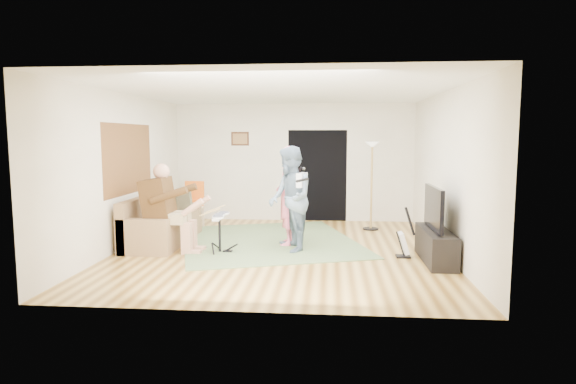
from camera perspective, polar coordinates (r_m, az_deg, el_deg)
The scene contains 19 objects.
floor at distance 8.38m, azimuth -0.90°, elevation -6.85°, with size 6.00×6.00×0.00m, color brown.
walls at distance 8.17m, azimuth -0.92°, elevation 2.40°, with size 5.50×6.00×2.70m, color silver, non-canonical shape.
ceiling at distance 8.19m, azimuth -0.94°, elevation 11.86°, with size 6.00×6.00×0.00m, color white.
window_blinds at distance 9.06m, azimuth -18.36°, elevation 3.74°, with size 2.05×2.05×0.00m, color brown.
doorway at distance 11.14m, azimuth 3.49°, elevation 1.94°, with size 2.10×2.10×0.00m, color black.
picture_frame at distance 11.29m, azimuth -5.71°, elevation 6.30°, with size 0.42×0.03×0.32m, color #3F2314.
area_rug at distance 9.05m, azimuth -2.31°, elevation -5.79°, with size 3.10×3.50×0.02m, color #577044.
sofa at distance 9.19m, azimuth -15.09°, elevation -4.06°, with size 0.88×2.13×0.86m.
drummer at distance 8.39m, azimuth -13.82°, elevation -2.96°, with size 0.98×0.55×1.50m.
drum_kit at distance 8.21m, azimuth -8.10°, elevation -5.12°, with size 0.36×0.65×0.67m.
singer at distance 8.62m, azimuth 0.00°, elevation -0.46°, with size 0.65×0.43×1.78m, color #EC6683.
microphone at distance 8.56m, azimuth 1.34°, elevation 2.44°, with size 0.06×0.06×0.24m, color black, non-canonical shape.
guitarist at distance 8.14m, azimuth 0.24°, elevation -0.82°, with size 0.87×0.68×1.79m, color slate.
guitar_held at distance 8.09m, azimuth 1.65°, elevation 1.43°, with size 0.12×0.60×0.26m, color white, non-canonical shape.
guitar_spare at distance 8.03m, azimuth 13.58°, elevation -5.90°, with size 0.30×0.27×0.83m.
torchiere_lamp at distance 10.16m, azimuth 9.90°, elevation 2.61°, with size 0.33×0.33×1.84m.
dining_chair at distance 10.45m, azimuth -11.18°, elevation -2.31°, with size 0.42×0.44×1.00m.
tv_cabinet at distance 7.90m, azimuth 17.10°, elevation -6.11°, with size 0.40×1.40×0.50m, color black.
television at distance 7.78m, azimuth 16.89°, elevation -1.80°, with size 0.06×1.15×0.65m, color black.
Camera 1 is at (0.84, -8.11, 1.94)m, focal length 30.00 mm.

